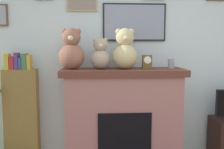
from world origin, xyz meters
name	(u,v)px	position (x,y,z in m)	size (l,w,h in m)	color
back_wall	(138,59)	(0.00, 2.00, 1.31)	(5.20, 0.15, 2.60)	silver
fireplace	(123,115)	(-0.24, 1.69, 0.61)	(1.55, 0.56, 1.20)	#9B6663
bookshelf	(21,112)	(-1.53, 1.74, 0.66)	(0.42, 0.16, 1.41)	brown
candle_jar	(171,64)	(0.37, 1.67, 1.27)	(0.08, 0.08, 0.12)	gray
mantel_clock	(147,62)	(0.06, 1.67, 1.29)	(0.11, 0.09, 0.17)	brown
teddy_bear_grey	(72,51)	(-0.88, 1.67, 1.43)	(0.31, 0.31, 0.51)	#8E5C49
teddy_bear_brown	(100,55)	(-0.53, 1.67, 1.38)	(0.24, 0.24, 0.39)	tan
teddy_bear_cream	(125,51)	(-0.22, 1.67, 1.43)	(0.31, 0.31, 0.51)	#C6B883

